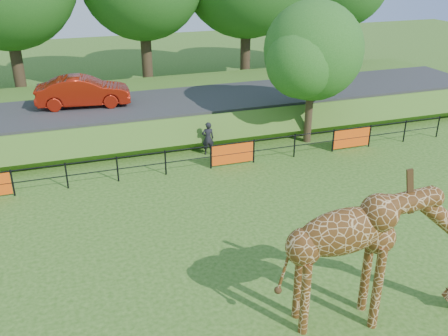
{
  "coord_description": "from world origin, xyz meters",
  "views": [
    {
      "loc": [
        -3.92,
        -10.96,
        8.86
      ],
      "look_at": [
        1.09,
        3.6,
        2.0
      ],
      "focal_mm": 40.0,
      "sensor_mm": 36.0,
      "label": 1
    }
  ],
  "objects_px": {
    "visitor": "(208,138)",
    "tree_east": "(314,54)",
    "giraffe": "(381,256)",
    "car_red": "(83,91)"
  },
  "relations": [
    {
      "from": "visitor",
      "to": "tree_east",
      "type": "height_order",
      "value": "tree_east"
    },
    {
      "from": "giraffe",
      "to": "tree_east",
      "type": "bearing_deg",
      "value": 80.51
    },
    {
      "from": "visitor",
      "to": "tree_east",
      "type": "relative_size",
      "value": 0.23
    },
    {
      "from": "giraffe",
      "to": "visitor",
      "type": "relative_size",
      "value": 3.35
    },
    {
      "from": "car_red",
      "to": "tree_east",
      "type": "xyz_separation_m",
      "value": [
        10.26,
        -4.87,
        2.1
      ]
    },
    {
      "from": "giraffe",
      "to": "tree_east",
      "type": "height_order",
      "value": "tree_east"
    },
    {
      "from": "giraffe",
      "to": "visitor",
      "type": "bearing_deg",
      "value": 104.39
    },
    {
      "from": "giraffe",
      "to": "car_red",
      "type": "distance_m",
      "value": 17.91
    },
    {
      "from": "giraffe",
      "to": "car_red",
      "type": "xyz_separation_m",
      "value": [
        -5.78,
        16.95,
        0.32
      ]
    },
    {
      "from": "giraffe",
      "to": "car_red",
      "type": "bearing_deg",
      "value": 119.71
    }
  ]
}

